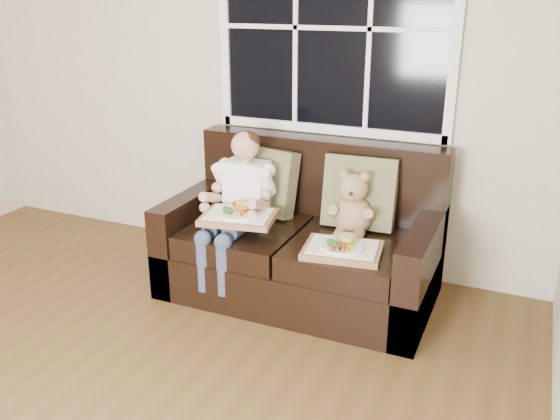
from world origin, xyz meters
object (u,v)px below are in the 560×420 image
at_px(loveseat, 303,247).
at_px(tray_left, 239,215).
at_px(tray_right, 343,249).
at_px(child, 240,194).
at_px(teddy_bear, 353,208).

bearing_deg(loveseat, tray_left, -138.72).
bearing_deg(tray_right, child, 158.80).
xyz_separation_m(teddy_bear, tray_left, (-0.63, -0.30, -0.04)).
distance_m(loveseat, child, 0.54).
bearing_deg(tray_right, loveseat, 132.41).
relative_size(loveseat, teddy_bear, 4.06).
height_order(child, tray_right, child).
bearing_deg(tray_left, loveseat, 30.33).
distance_m(tray_left, tray_right, 0.69).
bearing_deg(tray_left, child, 104.49).
height_order(loveseat, tray_right, loveseat).
xyz_separation_m(loveseat, tray_right, (0.36, -0.30, 0.17)).
relative_size(child, teddy_bear, 2.18).
bearing_deg(loveseat, tray_right, -39.41).
bearing_deg(tray_left, teddy_bear, 14.50).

